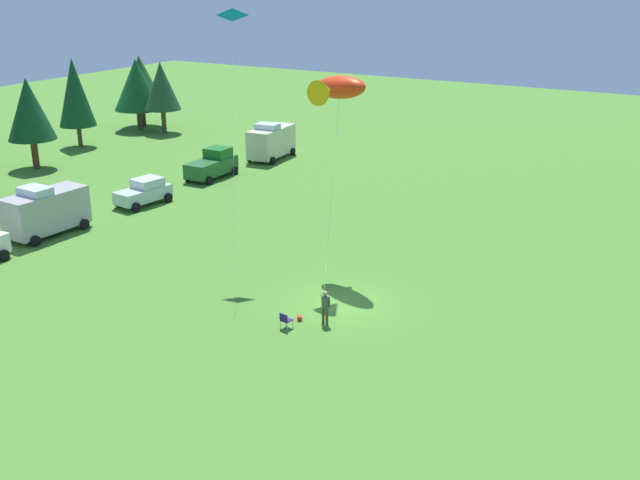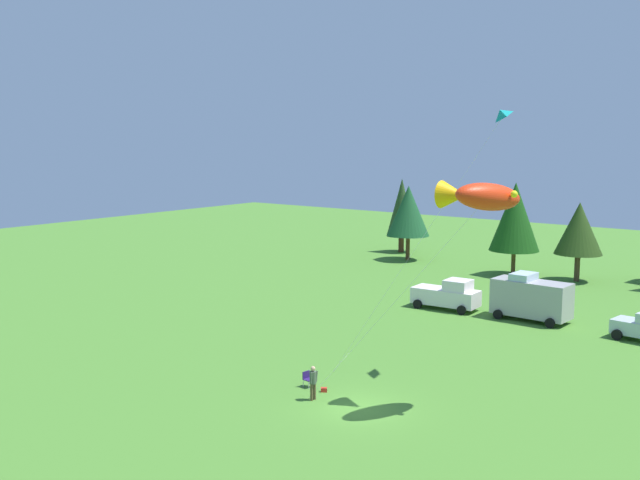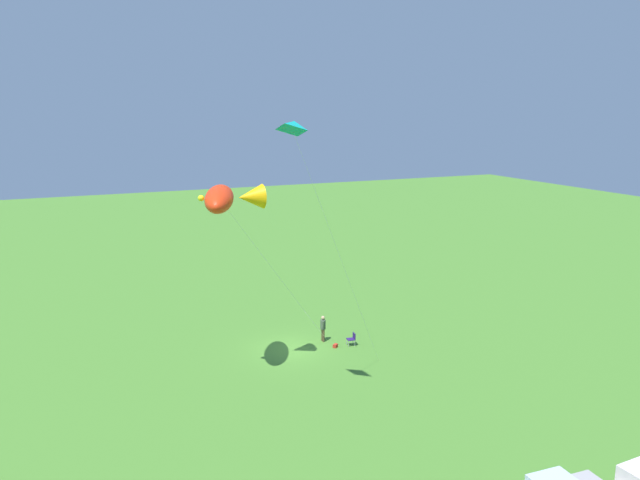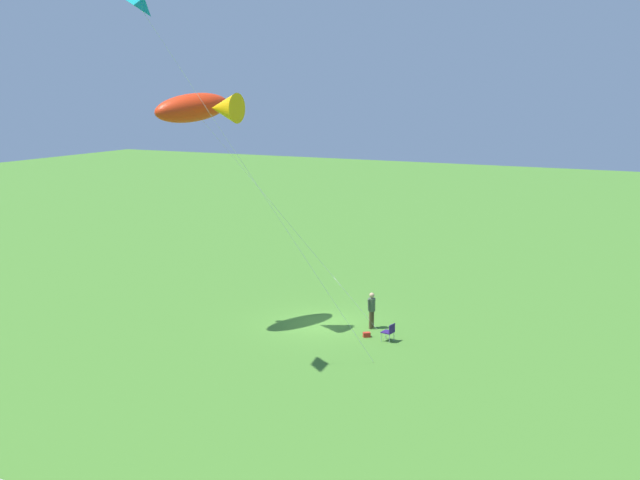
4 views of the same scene
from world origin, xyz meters
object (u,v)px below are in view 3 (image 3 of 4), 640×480
backpack_on_grass (335,346)px  kite_large_fish (227,198)px  person_kite_flyer (323,327)px  folding_chair (352,338)px  kite_delta_teal (295,127)px

backpack_on_grass → kite_large_fish: kite_large_fish is taller
person_kite_flyer → folding_chair: 2.07m
person_kite_flyer → folding_chair: size_ratio=2.12×
person_kite_flyer → backpack_on_grass: 1.60m
folding_chair → backpack_on_grass: bearing=3.3°
person_kite_flyer → kite_large_fish: 12.12m
person_kite_flyer → kite_large_fish: size_ratio=0.16×
person_kite_flyer → backpack_on_grass: person_kite_flyer is taller
folding_chair → kite_large_fish: bearing=21.7°
kite_large_fish → folding_chair: bearing=-166.8°
person_kite_flyer → backpack_on_grass: bearing=106.2°
folding_chair → kite_delta_teal: 17.00m
person_kite_flyer → kite_delta_teal: size_ratio=0.12×
folding_chair → backpack_on_grass: folding_chair is taller
backpack_on_grass → folding_chair: bearing=174.8°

